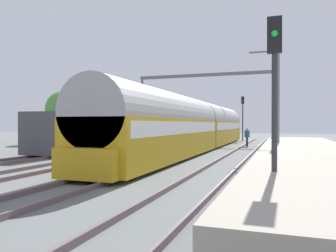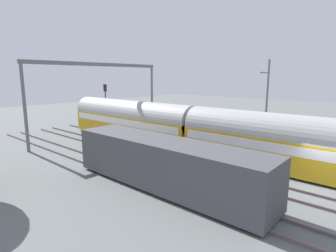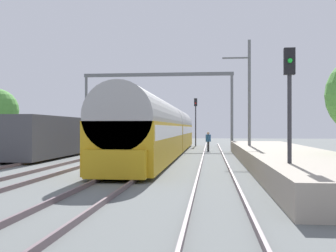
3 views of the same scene
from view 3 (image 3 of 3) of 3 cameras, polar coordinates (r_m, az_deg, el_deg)
name	(u,v)px [view 3 (image 3 of 3)]	position (r m, az deg, el deg)	size (l,w,h in m)	color
ground	(106,167)	(21.83, -8.70, -5.75)	(120.00, 120.00, 0.00)	slate
track_far_west	(3,165)	(23.91, -22.10, -5.06)	(1.52, 60.00, 0.16)	#68555B
track_west	(71,165)	(22.38, -13.44, -5.41)	(1.52, 60.00, 0.16)	#68555B
track_east	(141,166)	(21.42, -3.75, -5.64)	(1.52, 60.00, 0.16)	#68555B
track_far_east	(214,167)	(21.12, 6.53, -5.72)	(1.52, 60.00, 0.16)	#68555B
platform	(283,157)	(23.43, 15.88, -4.27)	(4.40, 28.00, 0.90)	#A39989
passenger_train	(164,129)	(31.67, -0.56, -0.47)	(2.93, 32.85, 3.82)	gold
freight_car	(53,136)	(30.17, -15.85, -1.43)	(2.80, 13.00, 2.70)	#47474C
person_crossing	(208,140)	(36.56, 5.67, -1.92)	(0.46, 0.38, 1.73)	black
railway_signal_near	(289,99)	(14.25, 16.69, 3.71)	(0.36, 0.30, 4.78)	#2D2D33
railway_signal_far	(196,116)	(46.65, 3.90, 1.44)	(0.36, 0.30, 5.48)	#2D2D33
catenary_gantry	(158,92)	(42.70, -1.46, 4.81)	(15.81, 0.28, 7.86)	slate
catenary_pole_east_mid	(249,97)	(27.81, 11.26, 3.99)	(1.90, 0.20, 8.00)	slate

